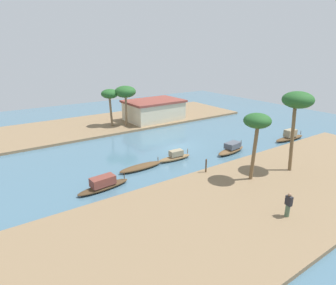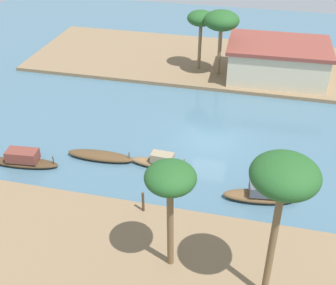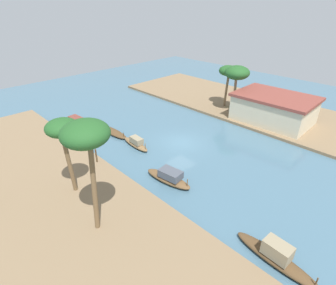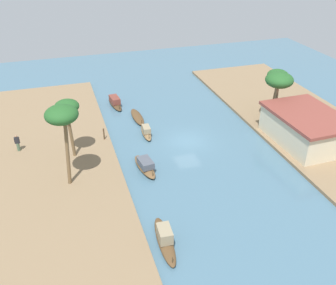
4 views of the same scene
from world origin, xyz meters
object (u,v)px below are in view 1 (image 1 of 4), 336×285
sampan_with_tall_canopy (141,167)px  palm_tree_right_tall (125,92)px  sampan_open_hull (103,184)px  palm_tree_left_near (257,123)px  palm_tree_left_far (298,102)px  person_on_near_bank (288,205)px  riverside_building (154,110)px  sampan_near_left_bank (290,137)px  sampan_with_red_awning (175,157)px  sampan_midstream (232,149)px  palm_tree_right_short (110,95)px  mooring_post (206,166)px

sampan_with_tall_canopy → palm_tree_right_tall: size_ratio=0.79×
sampan_open_hull → palm_tree_left_near: bearing=-34.0°
sampan_open_hull → palm_tree_right_tall: size_ratio=0.80×
sampan_open_hull → palm_tree_left_far: 17.86m
person_on_near_bank → riverside_building: riverside_building is taller
sampan_near_left_bank → person_on_near_bank: size_ratio=2.89×
sampan_with_red_awning → palm_tree_right_tall: (1.67, 14.42, 4.73)m
sampan_near_left_bank → riverside_building: size_ratio=0.57×
sampan_midstream → palm_tree_left_near: palm_tree_left_near is taller
sampan_with_red_awning → riverside_building: (6.67, 14.97, 1.49)m
sampan_near_left_bank → riverside_building: bearing=120.9°
sampan_with_tall_canopy → riverside_building: (10.69, 15.00, 1.64)m
person_on_near_bank → palm_tree_right_short: size_ratio=0.33×
sampan_near_left_bank → palm_tree_right_short: size_ratio=0.94×
sampan_with_red_awning → sampan_near_left_bank: (15.85, -2.70, 0.09)m
sampan_near_left_bank → mooring_post: size_ratio=3.96×
palm_tree_right_tall → sampan_near_left_bank: bearing=-50.4°
sampan_with_red_awning → palm_tree_right_short: 16.07m
riverside_building → sampan_near_left_bank: bearing=-64.1°
person_on_near_bank → palm_tree_left_far: palm_tree_left_far is taller
palm_tree_left_near → person_on_near_bank: bearing=-116.4°
sampan_midstream → person_on_near_bank: bearing=-127.9°
palm_tree_right_tall → palm_tree_left_near: bearing=-87.9°
sampan_midstream → sampan_near_left_bank: bearing=-13.5°
palm_tree_right_short → palm_tree_right_tall: bearing=-28.3°
sampan_with_tall_canopy → riverside_building: riverside_building is taller
sampan_open_hull → palm_tree_left_far: (15.44, -6.51, 6.18)m
sampan_with_red_awning → person_on_near_bank: size_ratio=2.20×
sampan_open_hull → palm_tree_left_near: 13.42m
sampan_midstream → palm_tree_right_tall: 17.49m
sampan_with_tall_canopy → sampan_near_left_bank: (19.87, -2.68, 0.24)m
sampan_near_left_bank → riverside_building: riverside_building is taller
sampan_midstream → palm_tree_right_tall: bearing=98.8°
sampan_midstream → mooring_post: mooring_post is taller
sampan_with_tall_canopy → palm_tree_right_tall: bearing=67.4°
palm_tree_left_near → riverside_building: size_ratio=0.66×
sampan_with_tall_canopy → sampan_with_red_awning: (4.01, 0.03, 0.15)m
person_on_near_bank → palm_tree_left_near: palm_tree_left_near is taller
sampan_near_left_bank → palm_tree_right_tall: (-14.19, 17.12, 4.64)m
mooring_post → riverside_building: size_ratio=0.14×
palm_tree_right_tall → riverside_building: size_ratio=0.65×
sampan_with_red_awning → palm_tree_right_short: bearing=94.3°
person_on_near_bank → palm_tree_left_near: 7.02m
palm_tree_left_near → sampan_with_tall_canopy: bearing=129.9°
riverside_building → sampan_with_tall_canopy: bearing=-127.0°
sampan_open_hull → person_on_near_bank: (8.48, -11.05, 0.71)m
palm_tree_left_far → palm_tree_right_short: (-7.19, 23.80, -1.81)m
sampan_midstream → sampan_near_left_bank: 9.45m
sampan_midstream → sampan_with_tall_canopy: 10.61m
person_on_near_bank → palm_tree_right_short: palm_tree_right_short is taller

